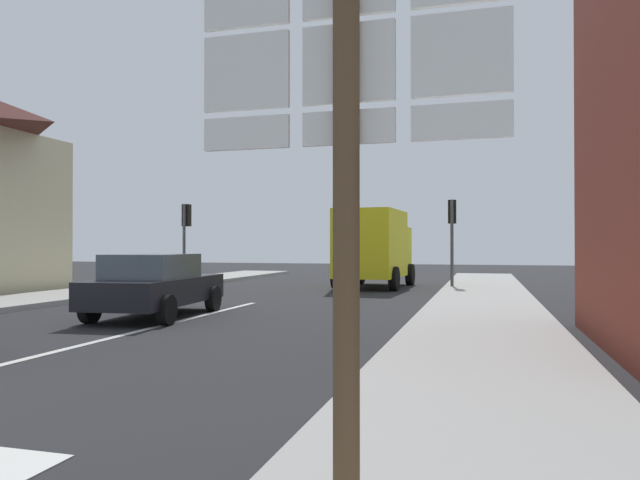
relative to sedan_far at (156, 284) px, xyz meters
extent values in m
plane|color=#232326|center=(0.93, 1.72, -0.76)|extent=(80.00, 80.00, 0.00)
cube|color=#9E9B96|center=(7.36, -0.28, -0.69)|extent=(2.91, 44.00, 0.14)
cube|color=silver|center=(0.93, -2.28, -0.75)|extent=(0.16, 12.00, 0.01)
cube|color=black|center=(-0.01, 0.07, -0.14)|extent=(2.12, 4.34, 0.60)
cube|color=#47515B|center=(0.02, -0.18, 0.43)|extent=(1.73, 2.23, 0.55)
cylinder|color=black|center=(-1.00, 1.33, -0.44)|extent=(0.28, 0.66, 0.64)
cylinder|color=black|center=(0.75, 1.49, -0.44)|extent=(0.28, 0.66, 0.64)
cylinder|color=black|center=(-0.76, -1.35, -0.44)|extent=(0.28, 0.66, 0.64)
cylinder|color=black|center=(0.99, -1.20, -0.44)|extent=(0.28, 0.66, 0.64)
cube|color=yellow|center=(3.13, 10.46, 0.99)|extent=(2.39, 3.81, 2.60)
cube|color=yellow|center=(3.26, 12.95, 0.69)|extent=(2.16, 1.41, 2.00)
cube|color=#47515B|center=(3.26, 13.00, 1.49)|extent=(1.76, 0.19, 0.70)
cylinder|color=black|center=(2.16, 12.96, -0.31)|extent=(0.33, 0.91, 0.90)
cylinder|color=black|center=(4.36, 12.84, -0.31)|extent=(0.33, 0.91, 0.90)
cylinder|color=black|center=(1.98, 9.56, -0.31)|extent=(0.33, 0.91, 0.90)
cylinder|color=black|center=(4.18, 9.45, -0.31)|extent=(0.33, 0.91, 0.90)
cylinder|color=brown|center=(6.69, -9.15, 0.84)|extent=(0.14, 0.14, 3.20)
cube|color=white|center=(6.11, -9.10, 2.20)|extent=(0.50, 0.03, 0.18)
cube|color=black|center=(6.11, -9.08, 2.20)|extent=(0.43, 0.01, 0.13)
cube|color=white|center=(6.11, -9.10, 1.86)|extent=(0.50, 0.03, 0.42)
cube|color=black|center=(6.11, -9.08, 1.86)|extent=(0.43, 0.01, 0.32)
cube|color=white|center=(6.11, -9.10, 1.52)|extent=(0.50, 0.03, 0.18)
cube|color=black|center=(6.11, -9.08, 1.52)|extent=(0.43, 0.01, 0.13)
cube|color=black|center=(6.69, -9.08, 2.20)|extent=(0.43, 0.01, 0.13)
cube|color=white|center=(6.69, -9.10, 1.86)|extent=(0.50, 0.03, 0.42)
cube|color=black|center=(6.69, -9.08, 1.86)|extent=(0.43, 0.01, 0.32)
cube|color=white|center=(6.69, -9.10, 1.52)|extent=(0.50, 0.03, 0.18)
cube|color=black|center=(6.69, -9.08, 1.52)|extent=(0.43, 0.01, 0.13)
cube|color=white|center=(7.27, -9.10, 1.86)|extent=(0.50, 0.03, 0.42)
cube|color=black|center=(7.27, -9.08, 1.86)|extent=(0.43, 0.01, 0.32)
cube|color=white|center=(7.27, -9.10, 1.52)|extent=(0.50, 0.03, 0.18)
cube|color=black|center=(7.27, -9.08, 1.52)|extent=(0.43, 0.01, 0.13)
cylinder|color=#47474C|center=(-4.35, 9.28, 0.92)|extent=(0.12, 0.12, 3.37)
cube|color=black|center=(-4.35, 9.48, 2.16)|extent=(0.30, 0.28, 0.90)
sphere|color=red|center=(-4.35, 9.62, 2.43)|extent=(0.18, 0.18, 0.18)
sphere|color=#3C2303|center=(-4.35, 9.62, 2.15)|extent=(0.18, 0.18, 0.18)
sphere|color=black|center=(-4.35, 9.62, 1.87)|extent=(0.18, 0.18, 0.18)
cylinder|color=#47474C|center=(6.21, 10.63, 0.95)|extent=(0.12, 0.12, 3.42)
cube|color=black|center=(6.21, 10.83, 2.21)|extent=(0.30, 0.28, 0.90)
sphere|color=red|center=(6.21, 10.97, 2.48)|extent=(0.18, 0.18, 0.18)
sphere|color=#3C2303|center=(6.21, 10.97, 2.20)|extent=(0.18, 0.18, 0.18)
sphere|color=black|center=(6.21, 10.97, 1.92)|extent=(0.18, 0.18, 0.18)
camera|label=1|loc=(7.38, -12.11, 0.89)|focal=32.90mm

